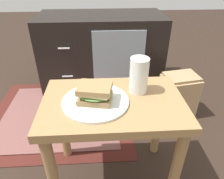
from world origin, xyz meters
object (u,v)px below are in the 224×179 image
object	(u,v)px
paper_bag	(178,95)
plate	(95,101)
tv_cabinet	(102,51)
beer_glass	(139,76)
sandwich_front	(95,93)

from	to	relation	value
paper_bag	plate	bearing A→B (deg)	-138.25
paper_bag	tv_cabinet	bearing A→B (deg)	136.60
tv_cabinet	beer_glass	bearing A→B (deg)	-81.18
tv_cabinet	beer_glass	xyz separation A→B (m)	(0.14, -0.89, 0.24)
plate	sandwich_front	size ratio (longest dim) A/B	1.72
plate	beer_glass	bearing A→B (deg)	22.30
plate	paper_bag	bearing A→B (deg)	41.75
tv_cabinet	sandwich_front	world-z (taller)	tv_cabinet
tv_cabinet	sandwich_front	size ratio (longest dim) A/B	6.41
sandwich_front	tv_cabinet	bearing A→B (deg)	87.71
tv_cabinet	beer_glass	world-z (taller)	beer_glass
tv_cabinet	paper_bag	distance (m)	0.71
beer_glass	sandwich_front	bearing A→B (deg)	-157.70
plate	paper_bag	world-z (taller)	plate
tv_cabinet	sandwich_front	bearing A→B (deg)	-92.29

